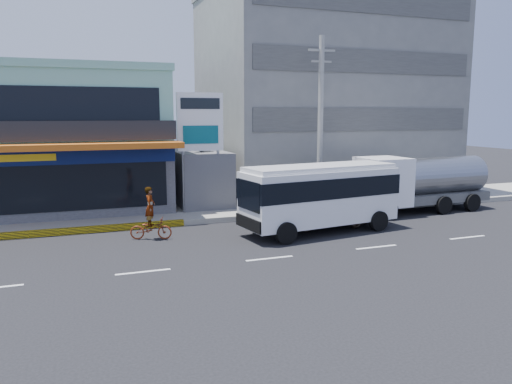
# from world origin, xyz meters

# --- Properties ---
(ground) EXTENTS (120.00, 120.00, 0.00)m
(ground) POSITION_xyz_m (0.00, 0.00, 0.00)
(ground) COLOR black
(ground) RESTS_ON ground
(sidewalk) EXTENTS (70.00, 5.00, 0.30)m
(sidewalk) POSITION_xyz_m (5.00, 9.50, 0.15)
(sidewalk) COLOR gray
(sidewalk) RESTS_ON ground
(shop_building) EXTENTS (12.40, 11.70, 8.00)m
(shop_building) POSITION_xyz_m (-8.00, 13.95, 4.00)
(shop_building) COLOR #404145
(shop_building) RESTS_ON ground
(concrete_building) EXTENTS (16.00, 12.00, 14.00)m
(concrete_building) POSITION_xyz_m (10.00, 15.00, 7.00)
(concrete_building) COLOR gray
(concrete_building) RESTS_ON ground
(gap_structure) EXTENTS (3.00, 6.00, 3.50)m
(gap_structure) POSITION_xyz_m (0.00, 12.00, 1.75)
(gap_structure) COLOR #404145
(gap_structure) RESTS_ON ground
(satellite_dish) EXTENTS (1.50, 1.50, 0.15)m
(satellite_dish) POSITION_xyz_m (0.00, 11.00, 3.58)
(satellite_dish) COLOR slate
(satellite_dish) RESTS_ON gap_structure
(billboard) EXTENTS (2.60, 0.18, 6.90)m
(billboard) POSITION_xyz_m (-0.50, 9.20, 4.93)
(billboard) COLOR gray
(billboard) RESTS_ON ground
(utility_pole_near) EXTENTS (1.60, 0.30, 10.00)m
(utility_pole_near) POSITION_xyz_m (6.00, 7.40, 5.15)
(utility_pole_near) COLOR #999993
(utility_pole_near) RESTS_ON ground
(minibus) EXTENTS (8.14, 3.63, 3.29)m
(minibus) POSITION_xyz_m (4.00, 3.42, 1.97)
(minibus) COLOR silver
(minibus) RESTS_ON ground
(sedan) EXTENTS (4.63, 1.99, 1.56)m
(sedan) POSITION_xyz_m (4.63, 4.34, 0.78)
(sedan) COLOR #BFA992
(sedan) RESTS_ON ground
(tanker_truck) EXTENTS (8.46, 3.06, 3.29)m
(tanker_truck) POSITION_xyz_m (11.82, 6.04, 1.77)
(tanker_truck) COLOR white
(tanker_truck) RESTS_ON ground
(motorcycle_rider) EXTENTS (2.03, 1.23, 2.45)m
(motorcycle_rider) POSITION_xyz_m (-4.00, 4.78, 0.81)
(motorcycle_rider) COLOR maroon
(motorcycle_rider) RESTS_ON ground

